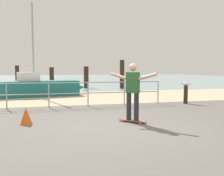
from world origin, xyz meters
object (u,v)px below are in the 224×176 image
object	(u,v)px
skateboard	(132,121)
sailboat	(42,87)
skateboarder	(133,88)
traffic_cone	(26,116)
bollard_short	(186,95)
seagull	(186,84)

from	to	relation	value
skateboard	sailboat	bearing A→B (deg)	110.26
skateboarder	traffic_cone	distance (m)	3.12
bollard_short	seagull	size ratio (longest dim) A/B	2.03
sailboat	bollard_short	xyz separation A→B (m)	(6.44, -4.75, -0.10)
sailboat	bollard_short	size ratio (longest dim) A/B	6.35
skateboard	seagull	world-z (taller)	seagull
seagull	traffic_cone	xyz separation A→B (m)	(-6.54, -2.61, -0.66)
skateboard	seagull	size ratio (longest dim) A/B	1.75
sailboat	traffic_cone	size ratio (longest dim) A/B	10.64
seagull	skateboard	bearing A→B (deg)	-139.16
skateboarder	skateboard	bearing A→B (deg)	33.69
skateboard	traffic_cone	distance (m)	3.03
skateboarder	bollard_short	world-z (taller)	skateboarder
skateboarder	bollard_short	xyz separation A→B (m)	(3.56, 3.06, -0.60)
skateboard	bollard_short	xyz separation A→B (m)	(3.56, 3.06, 0.35)
skateboarder	bollard_short	distance (m)	4.73
sailboat	skateboarder	world-z (taller)	sailboat
sailboat	skateboard	world-z (taller)	sailboat
skateboarder	traffic_cone	bearing A→B (deg)	171.24
bollard_short	traffic_cone	world-z (taller)	bollard_short
skateboard	bollard_short	size ratio (longest dim) A/B	0.86
skateboard	bollard_short	distance (m)	4.71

